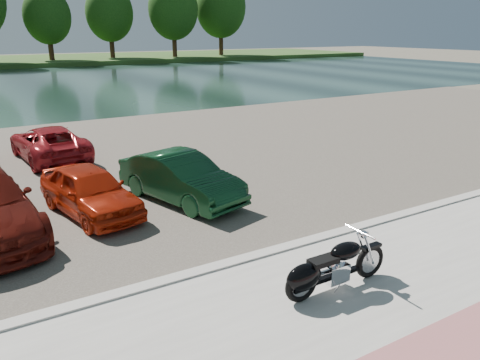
% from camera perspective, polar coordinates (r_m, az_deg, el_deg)
% --- Properties ---
extents(ground, '(200.00, 200.00, 0.00)m').
position_cam_1_polar(ground, '(9.36, 14.72, -12.68)').
color(ground, '#595447').
rests_on(ground, ground).
extents(promenade, '(60.00, 6.00, 0.10)m').
position_cam_1_polar(promenade, '(8.78, 19.50, -14.98)').
color(promenade, '#A3A099').
rests_on(promenade, ground).
extents(kerb, '(60.00, 0.30, 0.14)m').
position_cam_1_polar(kerb, '(10.62, 7.07, -7.90)').
color(kerb, '#A3A099').
rests_on(kerb, ground).
extents(parking_lot, '(60.00, 18.00, 0.04)m').
position_cam_1_polar(parking_lot, '(18.14, -10.55, 2.72)').
color(parking_lot, '#474139').
rests_on(parking_lot, ground).
extents(river, '(120.00, 40.00, 0.00)m').
position_cam_1_polar(river, '(46.11, -23.65, 10.60)').
color(river, '#192D28').
rests_on(river, ground).
extents(far_bank, '(120.00, 24.00, 0.60)m').
position_cam_1_polar(far_bank, '(77.84, -27.10, 12.76)').
color(far_bank, '#244217').
rests_on(far_bank, ground).
extents(far_trees, '(70.25, 10.68, 12.52)m').
position_cam_1_polar(far_trees, '(72.08, -23.89, 18.68)').
color(far_trees, '#392114').
rests_on(far_trees, far_bank).
extents(motorcycle, '(2.33, 0.75, 1.05)m').
position_cam_1_polar(motorcycle, '(8.70, 10.69, -10.61)').
color(motorcycle, black).
rests_on(motorcycle, promenade).
extents(car_4, '(2.23, 3.96, 1.27)m').
position_cam_1_polar(car_4, '(12.76, -17.85, -1.24)').
color(car_4, '#B0230B').
rests_on(car_4, parking_lot).
extents(car_5, '(2.49, 4.32, 1.35)m').
position_cam_1_polar(car_5, '(13.19, -7.24, 0.29)').
color(car_5, '#0E351B').
rests_on(car_5, parking_lot).
extents(car_10, '(2.49, 4.66, 1.24)m').
position_cam_1_polar(car_10, '(18.80, -22.25, 4.23)').
color(car_10, '#A31B21').
rests_on(car_10, parking_lot).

